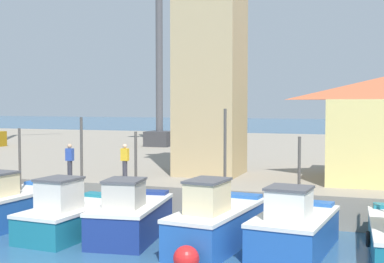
# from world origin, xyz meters

# --- Properties ---
(quay_wharf) EXTENTS (120.00, 40.00, 1.29)m
(quay_wharf) POSITION_xyz_m (0.00, 28.53, 0.64)
(quay_wharf) COLOR gray
(quay_wharf) RESTS_ON ground
(fishing_boat_left_inner) EXTENTS (2.57, 4.87, 3.76)m
(fishing_boat_left_inner) POSITION_xyz_m (-5.72, 5.41, 0.77)
(fishing_boat_left_inner) COLOR #2356A8
(fishing_boat_left_inner) RESTS_ON ground
(fishing_boat_mid_left) EXTENTS (2.33, 4.68, 4.25)m
(fishing_boat_mid_left) POSITION_xyz_m (-2.51, 4.79, 0.72)
(fishing_boat_mid_left) COLOR #196B7F
(fishing_boat_mid_left) RESTS_ON ground
(fishing_boat_center) EXTENTS (2.54, 4.60, 3.73)m
(fishing_boat_center) POSITION_xyz_m (-0.30, 5.11, 0.77)
(fishing_boat_center) COLOR navy
(fishing_boat_center) RESTS_ON ground
(fishing_boat_mid_right) EXTENTS (2.36, 5.12, 4.58)m
(fishing_boat_mid_right) POSITION_xyz_m (2.91, 4.97, 0.82)
(fishing_boat_mid_right) COLOR #2356A8
(fishing_boat_mid_right) RESTS_ON ground
(fishing_boat_right_inner) EXTENTS (2.56, 4.39, 3.67)m
(fishing_boat_right_inner) POSITION_xyz_m (5.42, 5.24, 0.76)
(fishing_boat_right_inner) COLOR #2356A8
(fishing_boat_right_inner) RESTS_ON ground
(clock_tower) EXTENTS (3.49, 3.49, 16.53)m
(clock_tower) POSITION_xyz_m (0.20, 12.93, 9.17)
(clock_tower) COLOR tan
(clock_tower) RESTS_ON quay_wharf
(port_crane_near) EXTENTS (3.78, 9.99, 21.90)m
(port_crane_near) POSITION_xyz_m (-8.56, 28.01, 9.85)
(port_crane_near) COLOR #353539
(port_crane_near) RESTS_ON quay_wharf
(mooring_buoy) EXTENTS (0.75, 0.75, 0.75)m
(mooring_buoy) POSITION_xyz_m (2.84, 2.16, 0.37)
(mooring_buoy) COLOR red
(mooring_buoy) RESTS_ON ground
(dock_worker_near_tower) EXTENTS (0.34, 0.22, 1.62)m
(dock_worker_near_tower) POSITION_xyz_m (-2.96, 10.02, 2.13)
(dock_worker_near_tower) COLOR #33333D
(dock_worker_near_tower) RESTS_ON quay_wharf
(dock_worker_along_quay) EXTENTS (0.34, 0.22, 1.62)m
(dock_worker_along_quay) POSITION_xyz_m (-5.34, 9.22, 2.13)
(dock_worker_along_quay) COLOR #33333D
(dock_worker_along_quay) RESTS_ON quay_wharf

